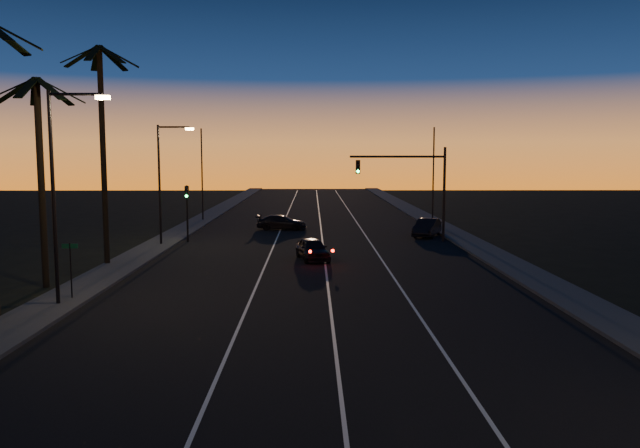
{
  "coord_description": "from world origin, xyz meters",
  "views": [
    {
      "loc": [
        -0.25,
        -5.92,
        6.34
      ],
      "look_at": [
        0.11,
        23.57,
        3.12
      ],
      "focal_mm": 35.0,
      "sensor_mm": 36.0,
      "label": 1
    }
  ],
  "objects_px": {
    "signal_mast": "(413,177)",
    "right_car": "(427,228)",
    "lead_car": "(313,249)",
    "cross_car": "(282,222)"
  },
  "relations": [
    {
      "from": "signal_mast",
      "to": "right_car",
      "type": "xyz_separation_m",
      "value": [
        1.68,
        2.91,
        -4.07
      ]
    },
    {
      "from": "right_car",
      "to": "cross_car",
      "type": "distance_m",
      "value": 12.64
    },
    {
      "from": "signal_mast",
      "to": "right_car",
      "type": "bearing_deg",
      "value": 59.96
    },
    {
      "from": "signal_mast",
      "to": "cross_car",
      "type": "distance_m",
      "value": 13.27
    },
    {
      "from": "lead_car",
      "to": "cross_car",
      "type": "relative_size",
      "value": 1.03
    },
    {
      "from": "right_car",
      "to": "lead_car",
      "type": "bearing_deg",
      "value": -129.31
    },
    {
      "from": "signal_mast",
      "to": "cross_car",
      "type": "height_order",
      "value": "signal_mast"
    },
    {
      "from": "signal_mast",
      "to": "lead_car",
      "type": "bearing_deg",
      "value": -132.12
    },
    {
      "from": "signal_mast",
      "to": "right_car",
      "type": "distance_m",
      "value": 5.28
    },
    {
      "from": "lead_car",
      "to": "right_car",
      "type": "relative_size",
      "value": 1.02
    }
  ]
}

